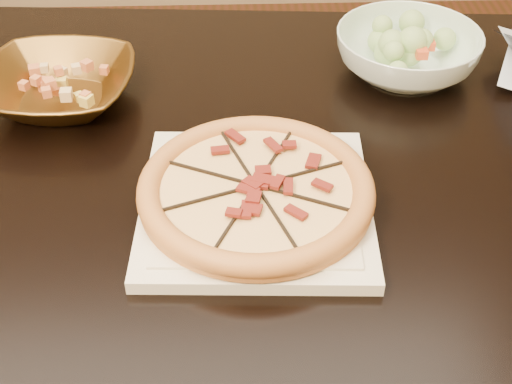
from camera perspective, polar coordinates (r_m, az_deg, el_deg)
dining_table at (r=1.09m, az=-4.83°, el=-0.96°), size 1.42×0.97×0.75m
plate at (r=0.91m, az=0.00°, el=-0.94°), size 0.30×0.30×0.02m
pizza at (r=0.89m, az=-0.00°, el=0.19°), size 0.30×0.30×0.03m
bronze_bowl at (r=1.14m, az=-15.51°, el=8.12°), size 0.25×0.25×0.06m
mixed_dish at (r=1.12m, az=-15.89°, el=9.95°), size 0.12×0.11×0.03m
salad_bowl at (r=1.20m, az=12.00°, el=10.81°), size 0.28×0.28×0.07m
salad at (r=1.17m, az=12.37°, el=13.08°), size 0.12×0.12×0.04m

